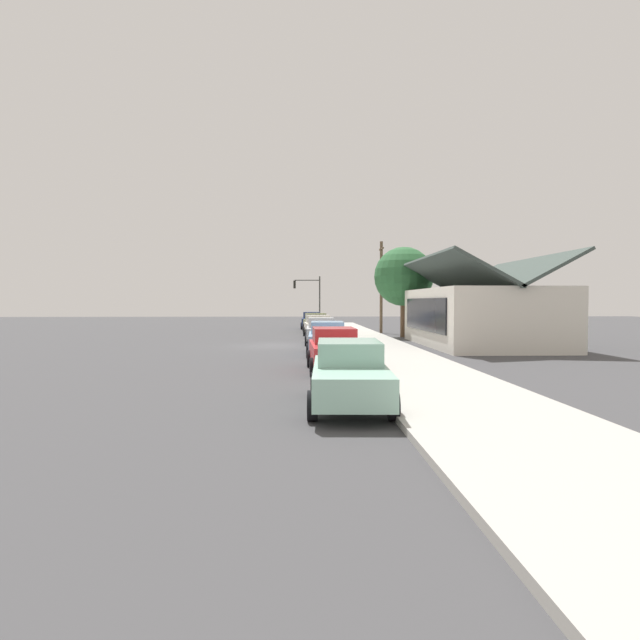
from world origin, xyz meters
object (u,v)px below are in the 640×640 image
at_px(car_skyblue, 327,338).
at_px(fire_hydrant_red, 331,326).
at_px(shade_tree, 404,277).
at_px(car_cherry, 335,349).
at_px(car_seafoam, 349,373).
at_px(car_ivory, 318,326).
at_px(traffic_light_main, 309,293).
at_px(utility_pole_wooden, 381,285).
at_px(car_navy, 312,320).
at_px(car_silver, 321,331).
at_px(car_olive, 316,322).

relative_size(car_skyblue, fire_hydrant_red, 6.66).
xyz_separation_m(car_skyblue, shade_tree, (-12.28, 6.19, 3.56)).
bearing_deg(car_cherry, car_seafoam, -1.82).
height_order(car_skyblue, fire_hydrant_red, car_skyblue).
distance_m(car_ivory, traffic_light_main, 16.55).
bearing_deg(utility_pole_wooden, car_cherry, -13.02).
relative_size(car_navy, fire_hydrant_red, 6.23).
distance_m(car_silver, car_seafoam, 19.08).
bearing_deg(car_ivory, utility_pole_wooden, 129.59).
bearing_deg(shade_tree, utility_pole_wooden, -170.81).
bearing_deg(car_olive, car_navy, 179.21).
distance_m(car_navy, car_cherry, 30.50).
bearing_deg(fire_hydrant_red, car_ivory, -11.05).
bearing_deg(car_silver, car_seafoam, 1.16).
bearing_deg(car_skyblue, shade_tree, 155.14).
relative_size(car_olive, car_seafoam, 1.03).
distance_m(car_skyblue, shade_tree, 14.20).
height_order(car_olive, shade_tree, shade_tree).
bearing_deg(car_skyblue, car_olive, -178.23).
height_order(car_ivory, utility_pole_wooden, utility_pole_wooden).
bearing_deg(car_ivory, car_silver, -2.91).
height_order(car_ivory, fire_hydrant_red, car_ivory).
distance_m(car_cherry, fire_hydrant_red, 25.58).
distance_m(car_olive, car_silver, 12.31).
bearing_deg(car_cherry, utility_pole_wooden, 165.89).
bearing_deg(car_seafoam, car_cherry, -177.97).
relative_size(car_olive, shade_tree, 0.75).
distance_m(car_navy, car_ivory, 11.89).
distance_m(car_seafoam, traffic_light_main, 41.60).
xyz_separation_m(car_ivory, car_seafoam, (25.19, -0.16, -0.00)).
bearing_deg(car_seafoam, car_silver, -177.59).
xyz_separation_m(car_cherry, fire_hydrant_red, (-25.54, 1.43, -0.32)).
relative_size(car_cherry, fire_hydrant_red, 6.16).
xyz_separation_m(car_olive, utility_pole_wooden, (1.36, 5.33, 3.11)).
relative_size(car_silver, car_seafoam, 0.95).
relative_size(car_olive, car_cherry, 1.12).
xyz_separation_m(car_ivory, shade_tree, (0.25, 6.18, 3.56)).
xyz_separation_m(car_cherry, shade_tree, (-18.36, 6.25, 3.56)).
distance_m(car_cherry, shade_tree, 19.72).
xyz_separation_m(car_skyblue, car_seafoam, (12.66, -0.15, -0.00)).
bearing_deg(car_skyblue, utility_pole_wooden, 164.72).
height_order(car_navy, utility_pole_wooden, utility_pole_wooden).
relative_size(car_navy, car_olive, 0.90).
distance_m(shade_tree, fire_hydrant_red, 9.47).
bearing_deg(car_ivory, car_skyblue, -2.60).
bearing_deg(fire_hydrant_red, car_cherry, -3.19).
bearing_deg(car_silver, shade_tree, 134.81).
height_order(shade_tree, fire_hydrant_red, shade_tree).
bearing_deg(car_olive, traffic_light_main, 179.19).
relative_size(car_skyblue, car_seafoam, 0.99).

